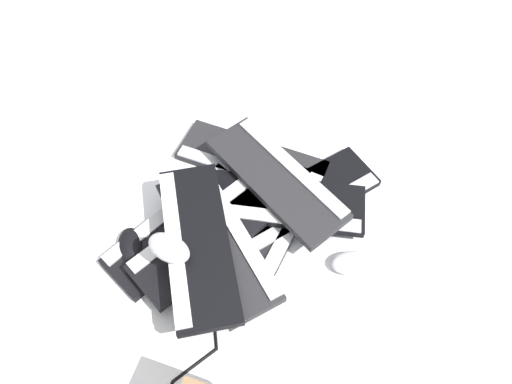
{
  "coord_description": "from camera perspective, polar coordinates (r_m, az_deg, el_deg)",
  "views": [
    {
      "loc": [
        0.14,
        0.72,
        1.1
      ],
      "look_at": [
        0.05,
        0.05,
        0.06
      ],
      "focal_mm": 32.0,
      "sensor_mm": 36.0,
      "label": 1
    }
  ],
  "objects": [
    {
      "name": "mouse_2",
      "position": [
        1.32,
        -0.09,
        4.22
      ],
      "size": [
        0.12,
        0.1,
        0.04
      ],
      "primitive_type": "ellipsoid",
      "rotation": [
        0.0,
        0.0,
        0.3
      ],
      "color": "#B7B7BC",
      "rests_on": "keyboard_3"
    },
    {
      "name": "keyboard_6",
      "position": [
        1.25,
        3.42,
        -1.38
      ],
      "size": [
        0.46,
        0.26,
        0.03
      ],
      "color": "black",
      "rests_on": "keyboard_1"
    },
    {
      "name": "keyboard_8",
      "position": [
        1.13,
        -7.4,
        -6.25
      ],
      "size": [
        0.18,
        0.45,
        0.03
      ],
      "color": "black",
      "rests_on": "keyboard_5"
    },
    {
      "name": "keyboard_7",
      "position": [
        1.25,
        2.62,
        1.74
      ],
      "size": [
        0.36,
        0.45,
        0.03
      ],
      "color": "#232326",
      "rests_on": "keyboard_6"
    },
    {
      "name": "mouse_0",
      "position": [
        1.21,
        11.94,
        -8.66
      ],
      "size": [
        0.11,
        0.07,
        0.04
      ],
      "primitive_type": "ellipsoid",
      "rotation": [
        0.0,
        0.0,
        6.24
      ],
      "color": "silver",
      "rests_on": "ground"
    },
    {
      "name": "keyboard_5",
      "position": [
        1.16,
        -4.82,
        -5.86
      ],
      "size": [
        0.3,
        0.46,
        0.03
      ],
      "color": "#232326",
      "rests_on": "keyboard_4"
    },
    {
      "name": "keyboard_0",
      "position": [
        1.26,
        -9.32,
        -4.19
      ],
      "size": [
        0.44,
        0.39,
        0.03
      ],
      "color": "black",
      "rests_on": "ground"
    },
    {
      "name": "keyboard_3",
      "position": [
        1.36,
        -0.6,
        3.9
      ],
      "size": [
        0.46,
        0.35,
        0.03
      ],
      "color": "#232326",
      "rests_on": "ground"
    },
    {
      "name": "mouse_3",
      "position": [
        1.25,
        -15.41,
        -6.52
      ],
      "size": [
        0.08,
        0.12,
        0.04
      ],
      "primitive_type": "ellipsoid",
      "rotation": [
        0.0,
        0.0,
        4.82
      ],
      "color": "black",
      "rests_on": "ground"
    },
    {
      "name": "mouse_1",
      "position": [
        1.09,
        -10.82,
        -6.89
      ],
      "size": [
        0.13,
        0.12,
        0.04
      ],
      "primitive_type": "ellipsoid",
      "rotation": [
        0.0,
        0.0,
        2.46
      ],
      "color": "#B7B7BC",
      "rests_on": "keyboard_8"
    },
    {
      "name": "keyboard_4",
      "position": [
        1.2,
        -5.78,
        -5.29
      ],
      "size": [
        0.45,
        0.38,
        0.03
      ],
      "color": "black",
      "rests_on": "keyboard_0"
    },
    {
      "name": "keyboard_1",
      "position": [
        1.24,
        1.69,
        -4.38
      ],
      "size": [
        0.37,
        0.45,
        0.03
      ],
      "color": "black",
      "rests_on": "ground"
    },
    {
      "name": "keyboard_2",
      "position": [
        1.29,
        6.05,
        -0.93
      ],
      "size": [
        0.46,
        0.32,
        0.03
      ],
      "color": "black",
      "rests_on": "ground"
    },
    {
      "name": "ground_plane",
      "position": [
        1.32,
        1.78,
        0.56
      ],
      "size": [
        3.2,
        3.2,
        0.0
      ],
      "primitive_type": "plane",
      "color": "white"
    }
  ]
}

